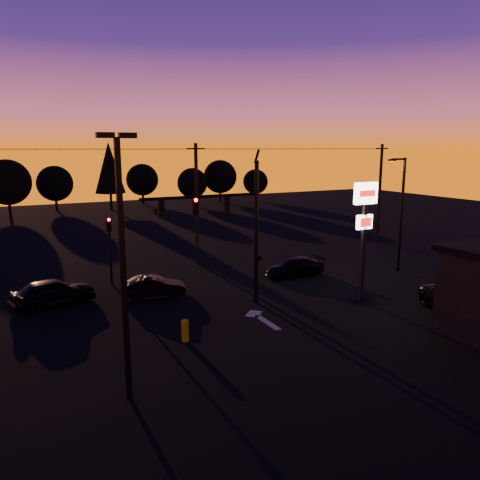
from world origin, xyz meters
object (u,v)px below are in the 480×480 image
object	(u,v)px
traffic_signal_mast	(230,219)
parking_lot_light	(122,252)
bollard	(185,331)
car_mid	(154,286)
streetlight	(401,210)
suv_parked	(466,302)
secondary_signal	(110,241)
car_left	(53,292)
car_right	(295,267)
pylon_sign	(365,216)

from	to	relation	value
traffic_signal_mast	parking_lot_light	xyz separation A→B (m)	(-7.40, -6.99, 0.33)
parking_lot_light	bollard	bearing A→B (deg)	46.77
traffic_signal_mast	car_mid	world-z (taller)	traffic_signal_mast
streetlight	parking_lot_light	bearing A→B (deg)	-158.35
traffic_signal_mast	bollard	distance (m)	6.76
suv_parked	secondary_signal	bearing A→B (deg)	149.76
parking_lot_light	car_left	distance (m)	12.64
car_right	car_mid	bearing A→B (deg)	-87.45
car_left	streetlight	bearing A→B (deg)	-109.73
car_left	traffic_signal_mast	bearing A→B (deg)	-130.31
pylon_sign	bollard	size ratio (longest dim) A/B	6.83
pylon_sign	secondary_signal	bearing A→B (deg)	140.23
car_mid	bollard	bearing A→B (deg)	-170.53
traffic_signal_mast	secondary_signal	xyz separation A→B (m)	(-4.90, 7.49, -2.07)
bollard	car_right	size ratio (longest dim) A/B	0.24
traffic_signal_mast	parking_lot_light	world-z (taller)	parking_lot_light
pylon_sign	car_mid	xyz separation A→B (m)	(-10.35, 6.21, -4.30)
parking_lot_light	bollard	world-z (taller)	parking_lot_light
streetlight	car_mid	bearing A→B (deg)	172.70
car_right	suv_parked	size ratio (longest dim) A/B	0.79
car_left	car_right	distance (m)	15.45
traffic_signal_mast	streetlight	distance (m)	14.10
parking_lot_light	bollard	size ratio (longest dim) A/B	9.18
streetlight	car_right	xyz separation A→B (m)	(-7.27, 2.23, -3.81)
streetlight	car_right	bearing A→B (deg)	162.94
pylon_sign	suv_parked	world-z (taller)	pylon_sign
parking_lot_light	streetlight	size ratio (longest dim) A/B	1.14
car_mid	suv_parked	bearing A→B (deg)	-113.06
bollard	suv_parked	bearing A→B (deg)	-14.14
car_mid	car_right	xyz separation A→B (m)	(9.99, 0.02, -0.00)
streetlight	pylon_sign	bearing A→B (deg)	-149.92
car_right	suv_parked	xyz separation A→B (m)	(3.63, -10.61, 0.13)
secondary_signal	streetlight	world-z (taller)	streetlight
bollard	car_left	world-z (taller)	car_left
streetlight	suv_parked	bearing A→B (deg)	-113.45
secondary_signal	car_mid	size ratio (longest dim) A/B	1.17
secondary_signal	car_mid	xyz separation A→B (m)	(1.65, -3.77, -2.25)
parking_lot_light	car_right	distance (m)	18.35
bollard	car_mid	world-z (taller)	car_mid
streetlight	car_left	size ratio (longest dim) A/B	1.78
traffic_signal_mast	streetlight	world-z (taller)	traffic_signal_mast
pylon_sign	bollard	world-z (taller)	pylon_sign
traffic_signal_mast	secondary_signal	world-z (taller)	traffic_signal_mast
secondary_signal	car_mid	world-z (taller)	secondary_signal
traffic_signal_mast	car_right	size ratio (longest dim) A/B	2.04
streetlight	suv_parked	distance (m)	9.85
car_right	car_left	bearing A→B (deg)	-91.33
secondary_signal	traffic_signal_mast	bearing A→B (deg)	-56.81
car_left	parking_lot_light	bearing A→B (deg)	174.61
pylon_sign	car_right	distance (m)	7.58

